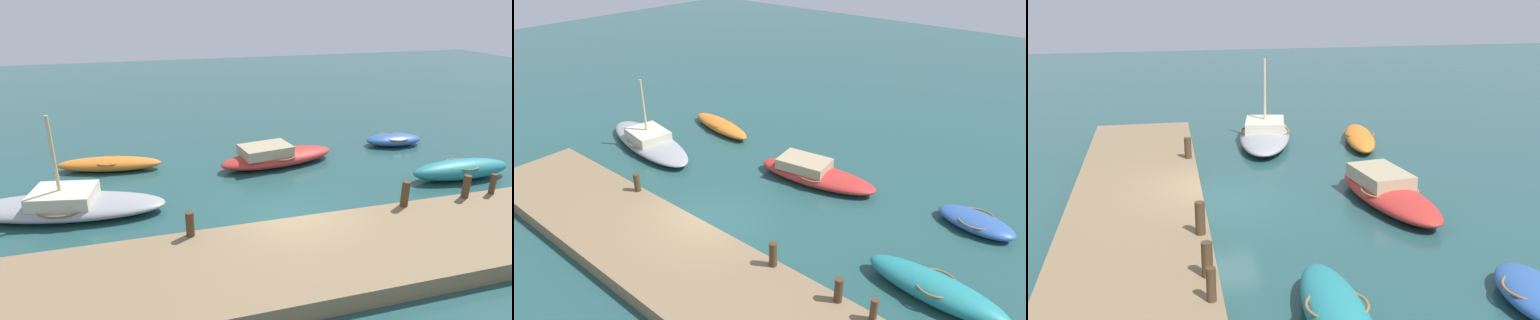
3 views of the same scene
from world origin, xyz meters
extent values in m
plane|color=#234C4C|center=(0.00, 0.00, 0.00)|extent=(84.00, 84.00, 0.00)
cube|color=#846B4C|center=(0.00, -2.48, 0.27)|extent=(18.64, 3.97, 0.54)
ellipsoid|color=#939399|center=(-7.27, 2.72, 0.30)|extent=(7.04, 3.29, 0.61)
torus|color=olive|center=(-7.27, 2.72, 0.47)|extent=(2.54, 2.54, 0.07)
cube|color=beige|center=(-7.33, 2.73, 0.72)|extent=(2.32, 1.97, 0.46)
cylinder|color=#C6B284|center=(-7.43, 2.75, 2.03)|extent=(0.12, 0.12, 3.09)
ellipsoid|color=#B72D28|center=(1.32, 5.31, 0.33)|extent=(5.68, 2.60, 0.67)
torus|color=olive|center=(1.32, 5.31, 0.52)|extent=(2.10, 2.10, 0.07)
cube|color=tan|center=(0.70, 5.21, 0.76)|extent=(2.41, 1.73, 0.46)
ellipsoid|color=teal|center=(8.20, 1.72, 0.41)|extent=(4.49, 1.35, 0.81)
torus|color=olive|center=(8.20, 1.72, 0.63)|extent=(1.35, 1.35, 0.07)
ellipsoid|color=orange|center=(-6.03, 6.62, 0.29)|extent=(4.61, 1.97, 0.57)
torus|color=olive|center=(-6.03, 6.62, 0.44)|extent=(1.44, 1.44, 0.07)
ellipsoid|color=#2D569E|center=(7.93, 6.30, 0.29)|extent=(3.03, 1.65, 0.57)
torus|color=olive|center=(7.93, 6.30, 0.44)|extent=(1.59, 1.59, 0.07)
cylinder|color=#47331E|center=(-3.39, -0.74, 0.92)|extent=(0.25, 0.25, 0.77)
cylinder|color=#47331E|center=(3.81, -0.74, 0.98)|extent=(0.26, 0.26, 0.88)
cylinder|color=#47331E|center=(6.26, -0.74, 0.95)|extent=(0.25, 0.25, 0.82)
cylinder|color=#47331E|center=(7.40, -0.74, 0.91)|extent=(0.21, 0.21, 0.75)
camera|label=1|loc=(-4.42, -11.69, 7.10)|focal=29.56mm
camera|label=2|loc=(11.21, -9.75, 10.43)|focal=32.47mm
camera|label=3|loc=(19.31, -1.48, 7.06)|focal=44.81mm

